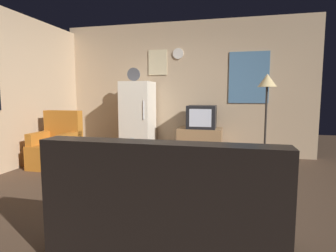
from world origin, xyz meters
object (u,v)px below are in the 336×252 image
at_px(wine_glass, 132,143).
at_px(mug_ceramic_white, 139,145).
at_px(standing_lamp, 267,88).
at_px(remote_control, 141,148).
at_px(armchair, 57,147).
at_px(crt_tv, 202,117).
at_px(coffee_table, 138,164).
at_px(fridge, 138,119).
at_px(book_stack, 234,159).
at_px(couch, 167,214).
at_px(tv_stand, 200,143).

xyz_separation_m(wine_glass, mug_ceramic_white, (0.08, 0.07, -0.03)).
distance_m(standing_lamp, remote_control, 2.38).
relative_size(mug_ceramic_white, armchair, 0.09).
bearing_deg(mug_ceramic_white, crt_tv, 63.38).
bearing_deg(coffee_table, standing_lamp, 33.03).
distance_m(fridge, book_stack, 2.06).
distance_m(fridge, couch, 3.61).
distance_m(tv_stand, coffee_table, 1.72).
height_order(fridge, book_stack, fridge).
xyz_separation_m(fridge, book_stack, (1.93, -0.10, -0.72)).
bearing_deg(armchair, couch, -40.58).
xyz_separation_m(coffee_table, armchair, (-1.61, 0.38, 0.11)).
relative_size(mug_ceramic_white, book_stack, 0.46).
height_order(standing_lamp, mug_ceramic_white, standing_lamp).
distance_m(crt_tv, coffee_table, 1.83).
xyz_separation_m(remote_control, couch, (0.81, -1.74, -0.16)).
bearing_deg(fridge, crt_tv, 0.09).
xyz_separation_m(standing_lamp, remote_control, (-1.84, -1.22, -0.89)).
relative_size(remote_control, couch, 0.09).
height_order(standing_lamp, book_stack, standing_lamp).
relative_size(wine_glass, armchair, 0.16).
height_order(mug_ceramic_white, couch, couch).
height_order(wine_glass, book_stack, wine_glass).
height_order(tv_stand, mug_ceramic_white, tv_stand).
height_order(tv_stand, wine_glass, wine_glass).
bearing_deg(wine_glass, mug_ceramic_white, 39.57).
xyz_separation_m(tv_stand, book_stack, (0.66, -0.10, -0.26)).
bearing_deg(coffee_table, wine_glass, -171.04).
relative_size(fridge, remote_control, 11.80).
relative_size(crt_tv, wine_glass, 3.60).
distance_m(coffee_table, remote_control, 0.25).
bearing_deg(coffee_table, remote_control, 4.46).
xyz_separation_m(tv_stand, armchair, (-2.33, -1.19, 0.04)).
xyz_separation_m(standing_lamp, armchair, (-3.49, -0.85, -1.02)).
bearing_deg(wine_glass, standing_lamp, 32.10).
xyz_separation_m(tv_stand, coffee_table, (-0.72, -1.56, -0.07)).
distance_m(fridge, remote_control, 1.69).
bearing_deg(fridge, mug_ceramic_white, -70.19).
bearing_deg(standing_lamp, tv_stand, 163.71).
height_order(fridge, tv_stand, fridge).
distance_m(coffee_table, book_stack, 2.02).
height_order(mug_ceramic_white, book_stack, mug_ceramic_white).
bearing_deg(fridge, book_stack, -2.95).
distance_m(remote_control, book_stack, 2.03).
relative_size(fridge, wine_glass, 11.80).
relative_size(tv_stand, crt_tv, 1.56).
bearing_deg(book_stack, tv_stand, 171.17).
height_order(tv_stand, coffee_table, tv_stand).
height_order(fridge, wine_glass, fridge).
bearing_deg(wine_glass, coffee_table, 8.96).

